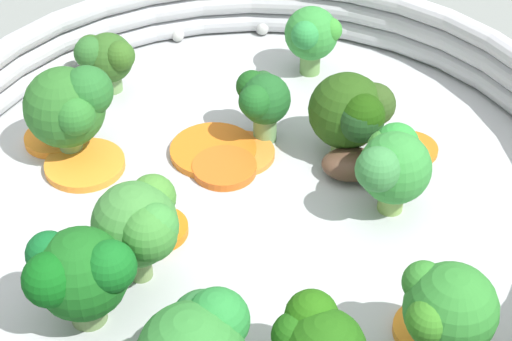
% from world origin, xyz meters
% --- Properties ---
extents(ground_plane, '(4.00, 4.00, 0.00)m').
position_xyz_m(ground_plane, '(0.00, 0.00, 0.00)').
color(ground_plane, gray).
extents(skillet, '(0.33, 0.33, 0.02)m').
position_xyz_m(skillet, '(0.00, 0.00, 0.01)').
color(skillet, '#B2B5B7').
rests_on(skillet, ground_plane).
extents(skillet_rim_wall, '(0.35, 0.35, 0.04)m').
position_xyz_m(skillet_rim_wall, '(0.00, 0.00, 0.04)').
color(skillet_rim_wall, '#B8B8BF').
rests_on(skillet_rim_wall, skillet).
extents(skillet_rivet_left, '(0.01, 0.01, 0.01)m').
position_xyz_m(skillet_rivet_left, '(0.06, -0.15, 0.02)').
color(skillet_rivet_left, '#B5B6B4').
rests_on(skillet_rivet_left, skillet).
extents(skillet_rivet_right, '(0.01, 0.01, 0.01)m').
position_xyz_m(skillet_rivet_right, '(0.10, -0.12, 0.02)').
color(skillet_rivet_right, '#B6B6B3').
rests_on(skillet_rivet_right, skillet).
extents(carrot_slice_0, '(0.05, 0.05, 0.00)m').
position_xyz_m(carrot_slice_0, '(0.02, -0.01, 0.02)').
color(carrot_slice_0, orange).
rests_on(carrot_slice_0, skillet).
extents(carrot_slice_1, '(0.04, 0.04, 0.00)m').
position_xyz_m(carrot_slice_1, '(-0.07, -0.06, 0.02)').
color(carrot_slice_1, orange).
rests_on(carrot_slice_1, skillet).
extents(carrot_slice_2, '(0.04, 0.04, 0.00)m').
position_xyz_m(carrot_slice_2, '(-0.10, 0.06, 0.02)').
color(carrot_slice_2, orange).
rests_on(carrot_slice_2, skillet).
extents(carrot_slice_3, '(0.03, 0.03, 0.00)m').
position_xyz_m(carrot_slice_3, '(0.03, 0.05, 0.02)').
color(carrot_slice_3, orange).
rests_on(carrot_slice_3, skillet).
extents(carrot_slice_4, '(0.04, 0.04, 0.00)m').
position_xyz_m(carrot_slice_4, '(0.12, -0.00, 0.02)').
color(carrot_slice_4, orange).
rests_on(carrot_slice_4, skillet).
extents(carrot_slice_5, '(0.05, 0.05, 0.00)m').
position_xyz_m(carrot_slice_5, '(0.03, -0.02, 0.02)').
color(carrot_slice_5, orange).
rests_on(carrot_slice_5, skillet).
extents(carrot_slice_6, '(0.05, 0.05, 0.00)m').
position_xyz_m(carrot_slice_6, '(0.02, -0.03, 0.02)').
color(carrot_slice_6, orange).
rests_on(carrot_slice_6, skillet).
extents(carrot_slice_7, '(0.06, 0.06, 0.00)m').
position_xyz_m(carrot_slice_7, '(0.09, 0.01, 0.02)').
color(carrot_slice_7, orange).
rests_on(carrot_slice_7, skillet).
extents(broccoli_floret_0, '(0.05, 0.04, 0.05)m').
position_xyz_m(broccoli_floret_0, '(-0.04, -0.05, 0.04)').
color(broccoli_floret_0, '#8EAE5E').
rests_on(broccoli_floret_0, skillet).
extents(broccoli_floret_1, '(0.04, 0.04, 0.05)m').
position_xyz_m(broccoli_floret_1, '(-0.11, 0.07, 0.05)').
color(broccoli_floret_1, '#719653').
rests_on(broccoli_floret_1, skillet).
extents(broccoli_floret_2, '(0.05, 0.05, 0.05)m').
position_xyz_m(broccoli_floret_2, '(0.10, 0.00, 0.05)').
color(broccoli_floret_2, '#6F9E5A').
rests_on(broccoli_floret_2, skillet).
extents(broccoli_floret_3, '(0.04, 0.05, 0.05)m').
position_xyz_m(broccoli_floret_3, '(-0.07, -0.01, 0.04)').
color(broccoli_floret_3, '#7DA44E').
rests_on(broccoli_floret_3, skillet).
extents(broccoli_floret_4, '(0.04, 0.03, 0.04)m').
position_xyz_m(broccoli_floret_4, '(0.12, -0.06, 0.04)').
color(broccoli_floret_4, '#6F9C57').
rests_on(broccoli_floret_4, skillet).
extents(broccoli_floret_5, '(0.05, 0.05, 0.05)m').
position_xyz_m(broccoli_floret_5, '(0.04, 0.11, 0.05)').
color(broccoli_floret_5, '#68854C').
rests_on(broccoli_floret_5, skillet).
extents(broccoli_floret_7, '(0.03, 0.03, 0.04)m').
position_xyz_m(broccoli_floret_7, '(0.01, -0.04, 0.04)').
color(broccoli_floret_7, '#6E9D5F').
rests_on(broccoli_floret_7, skillet).
extents(broccoli_floret_8, '(0.04, 0.04, 0.04)m').
position_xyz_m(broccoli_floret_8, '(0.01, -0.12, 0.04)').
color(broccoli_floret_8, '#67974D').
rests_on(broccoli_floret_8, skillet).
extents(broccoli_floret_10, '(0.04, 0.04, 0.05)m').
position_xyz_m(broccoli_floret_10, '(0.03, 0.07, 0.05)').
color(broccoli_floret_10, '#6E8C4D').
rests_on(broccoli_floret_10, skillet).
extents(mushroom_piece_0, '(0.04, 0.03, 0.01)m').
position_xyz_m(mushroom_piece_0, '(-0.04, -0.03, 0.02)').
color(mushroom_piece_0, brown).
rests_on(mushroom_piece_0, skillet).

